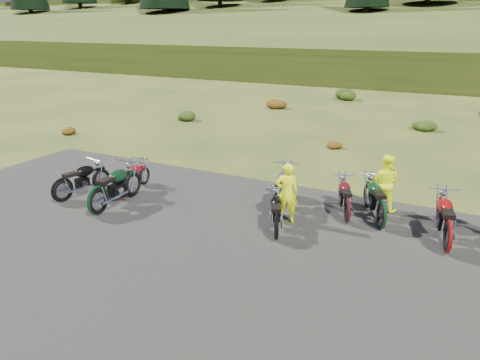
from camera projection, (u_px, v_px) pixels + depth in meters
The scene contains 20 objects.
ground at pixel (239, 234), 11.58m from camera, with size 300.00×300.00×0.00m, color #344115.
gravel_pad at pixel (195, 271), 9.90m from camera, with size 20.00×12.00×0.04m, color black.
hill_slope at pixel (440, 67), 53.59m from camera, with size 300.00×46.00×3.00m, color #324316, non-canonical shape.
hill_plateau at pixel (467, 45), 104.01m from camera, with size 300.00×90.00×9.17m, color #324316.
shrub_0 at pixel (70, 129), 21.78m from camera, with size 0.77×0.77×0.45m, color #692D0D.
shrub_1 at pixel (186, 114), 24.95m from camera, with size 1.03×1.03×0.61m, color #1E340D.
shrub_2 at pixel (275, 102), 28.11m from camera, with size 1.30×1.30×0.77m, color #692D0D.
shrub_3 at pixel (346, 93), 31.27m from camera, with size 1.56×1.56×0.92m, color #1E340D.
shrub_4 at pixel (333, 143), 19.41m from camera, with size 0.77×0.77×0.45m, color #692D0D.
shrub_5 at pixel (423, 124), 22.57m from camera, with size 1.03×1.03×0.61m, color #1E340D.
motorcycle_0 at pixel (64, 203), 13.61m from camera, with size 2.02×0.67×1.06m, color black, non-canonical shape.
motorcycle_1 at pixel (124, 199), 13.90m from camera, with size 1.85×0.62×0.97m, color maroon, non-canonical shape.
motorcycle_2 at pixel (99, 215), 12.71m from camera, with size 2.30×0.77×1.20m, color black, non-canonical shape.
motorcycle_3 at pixel (279, 219), 12.47m from camera, with size 2.30×0.77×1.21m, color #A7A7AC, non-canonical shape.
motorcycle_4 at pixel (346, 223), 12.20m from camera, with size 1.91×0.64×1.00m, color #4F0D12, non-canonical shape.
motorcycle_5 at pixel (276, 240), 11.27m from camera, with size 1.87×0.62×0.98m, color black, non-canonical shape.
motorcycle_6 at pixel (445, 253), 10.63m from camera, with size 2.19×0.73×1.15m, color maroon, non-canonical shape.
motorcycle_7 at pixel (380, 229), 11.90m from camera, with size 2.09×0.70×1.10m, color black, non-canonical shape.
person_middle at pixel (287, 194), 11.99m from camera, with size 0.58×0.38×1.60m, color #F0FF0D.
person_right_a at pixel (385, 184), 12.78m from camera, with size 0.77×0.60×1.59m, color #F0FF0D.
Camera 1 is at (4.88, -9.33, 5.00)m, focal length 35.00 mm.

